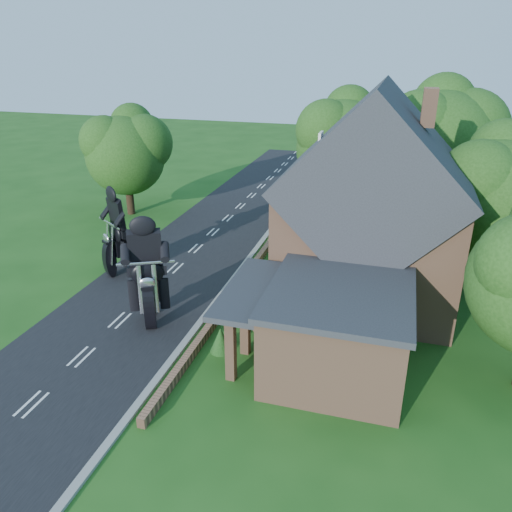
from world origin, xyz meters
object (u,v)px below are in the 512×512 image
(garden_wall, at_px, (242,282))
(motorcycle_follow, at_px, (122,261))
(annex, at_px, (334,328))
(house, at_px, (371,211))
(motorcycle_lead, at_px, (150,306))

(garden_wall, bearing_deg, motorcycle_follow, -176.71)
(annex, relative_size, motorcycle_follow, 4.41)
(house, height_order, motorcycle_lead, house)
(house, xyz_separation_m, motorcycle_lead, (-9.07, -5.62, -3.57))
(garden_wall, relative_size, annex, 3.12)
(garden_wall, bearing_deg, motorcycle_lead, -121.93)
(motorcycle_follow, bearing_deg, annex, -170.42)
(annex, height_order, motorcycle_follow, annex)
(garden_wall, height_order, annex, annex)
(annex, relative_size, motorcycle_lead, 4.27)
(garden_wall, distance_m, annex, 8.19)
(annex, bearing_deg, motorcycle_lead, 172.04)
(house, distance_m, annex, 7.30)
(annex, xyz_separation_m, motorcycle_lead, (-8.45, 1.18, -1.00))
(annex, height_order, motorcycle_lead, annex)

